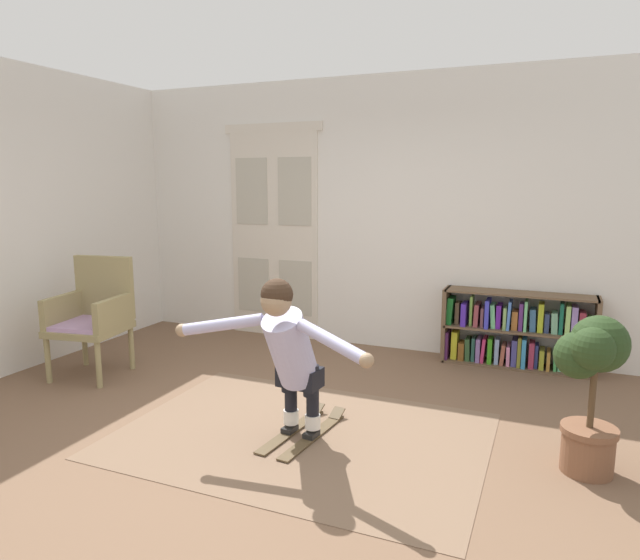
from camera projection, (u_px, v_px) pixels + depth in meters
ground_plane at (273, 443)px, 3.91m from camera, size 7.20×7.20×0.00m
back_wall at (383, 215)px, 6.02m from camera, size 6.00×0.10×2.90m
side_wall_left at (1, 220)px, 5.16m from camera, size 0.10×6.00×2.90m
double_door at (274, 232)px, 6.50m from camera, size 1.22×0.05×2.45m
rug at (302, 435)px, 4.03m from camera, size 2.57×1.85×0.01m
bookshelf at (515, 333)px, 5.48m from camera, size 1.43×0.30×0.74m
wicker_chair at (93, 313)px, 5.25m from camera, size 0.69×0.69×1.10m
potted_plant at (592, 374)px, 3.44m from camera, size 0.44×0.44×0.99m
skis_pair at (304, 431)px, 4.05m from camera, size 0.36×0.87×0.07m
person_skier at (289, 347)px, 3.77m from camera, size 1.47×0.67×1.12m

